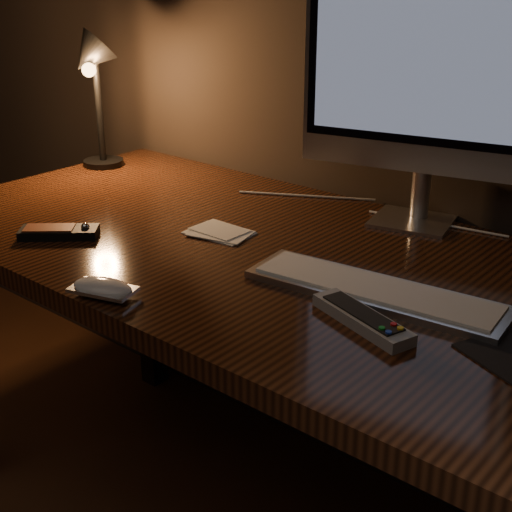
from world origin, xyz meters
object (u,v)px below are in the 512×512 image
Objects in this scene: keyboard at (375,291)px; desk_lamp at (92,76)px; monitor at (424,75)px; mouse at (103,290)px; desk at (297,300)px; tv_remote at (362,318)px; media_remote at (59,232)px.

desk_lamp reaches higher than keyboard.
monitor is 4.78× the size of mouse.
mouse is (-0.10, -0.41, 0.14)m from desk.
tv_remote is 1.07m from desk_lamp.
desk is 4.44× the size of desk_lamp.
monitor reaches higher than desk_lamp.
desk is at bearing -10.44° from desk_lamp.
mouse reaches higher than keyboard.
media_remote is at bearing 140.24° from mouse.
tv_remote is at bearing -75.38° from keyboard.
monitor reaches higher than keyboard.
desk_lamp is at bearing 173.60° from desk.
keyboard is 2.89× the size of media_remote.
tv_remote reaches higher than keyboard.
media_remote reaches higher than desk.
keyboard is (0.24, -0.12, 0.14)m from desk.
media_remote is (-0.38, -0.29, 0.14)m from desk.
monitor is at bearing 53.98° from mouse.
desk is at bearing 59.20° from mouse.
desk is at bearing -129.90° from monitor.
tv_remote is at bearing 9.04° from mouse.
desk_lamp is at bearing -178.64° from tv_remote.
monitor is 1.43× the size of desk_lamp.
keyboard is at bearing 23.06° from mouse.
keyboard is 0.11m from tv_remote.
desk is 8.26× the size of tv_remote.
desk_lamp is (-0.62, 0.49, 0.23)m from mouse.
tv_remote reaches higher than mouse.
keyboard is (0.12, -0.35, -0.30)m from monitor.
mouse is 0.56× the size of tv_remote.
keyboard is at bearing 128.82° from tv_remote.
keyboard is at bearing -83.32° from monitor.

